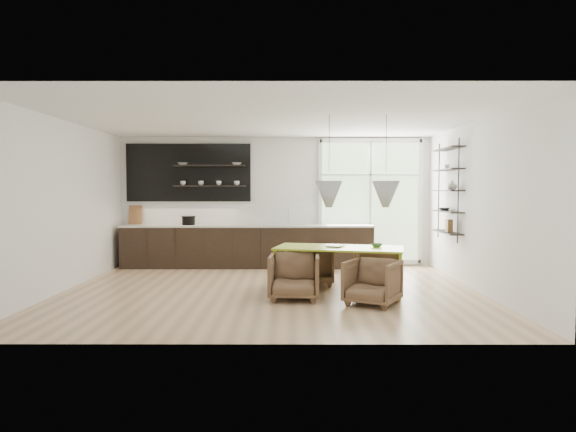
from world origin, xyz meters
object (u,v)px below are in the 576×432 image
object	(u,v)px
armchair_back_right	(377,267)
wire_stool	(278,272)
armchair_front_left	(294,276)
armchair_front_right	(372,282)
dining_table	(339,250)
armchair_back_left	(313,264)

from	to	relation	value
armchair_back_right	wire_stool	size ratio (longest dim) A/B	1.64
armchair_front_left	armchair_front_right	size ratio (longest dim) A/B	1.07
dining_table	armchair_front_left	bearing A→B (deg)	-131.95
armchair_back_right	armchair_front_right	distance (m)	1.53
armchair_back_right	wire_stool	xyz separation A→B (m)	(-1.76, -0.30, -0.05)
dining_table	armchair_back_right	distance (m)	1.01
armchair_back_left	armchair_back_right	bearing A→B (deg)	174.26
armchair_front_right	dining_table	bearing A→B (deg)	143.27
armchair_front_left	wire_stool	xyz separation A→B (m)	(-0.27, 0.82, -0.07)
armchair_back_right	armchair_front_left	distance (m)	1.86
wire_stool	armchair_back_left	bearing A→B (deg)	38.74
armchair_front_left	wire_stool	distance (m)	0.87
armchair_front_left	armchair_front_right	world-z (taller)	armchair_front_left
armchair_front_right	armchair_front_left	bearing A→B (deg)	-168.92
armchair_back_right	armchair_front_right	bearing A→B (deg)	76.59
armchair_back_right	armchair_back_left	bearing A→B (deg)	-11.64
armchair_front_right	wire_stool	distance (m)	1.87
dining_table	armchair_back_left	world-z (taller)	dining_table
armchair_back_right	armchair_front_right	xyz separation A→B (m)	(-0.32, -1.50, 0.00)
dining_table	armchair_back_left	size ratio (longest dim) A/B	2.82
armchair_back_left	armchair_front_right	bearing A→B (deg)	119.96
wire_stool	armchair_front_right	bearing A→B (deg)	-39.99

